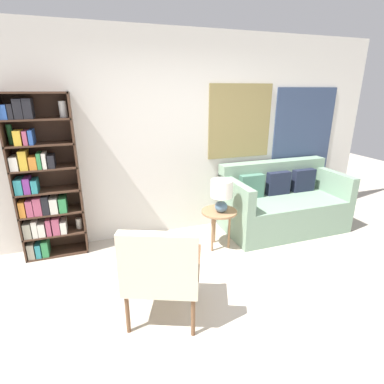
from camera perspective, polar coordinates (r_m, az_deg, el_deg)
The scene contains 7 objects.
ground_plane at distance 2.92m, azimuth 7.35°, elevation -23.74°, with size 14.00×14.00×0.00m, color #B2A899.
wall_back at distance 4.12m, azimuth -3.60°, elevation 10.32°, with size 6.40×0.08×2.70m.
bookshelf at distance 3.92m, azimuth -26.77°, elevation 1.47°, with size 0.72×0.30×1.95m.
armchair at distance 2.61m, azimuth -5.86°, elevation -14.34°, with size 0.81×0.80×0.94m.
couch at distance 4.62m, azimuth 16.68°, elevation -2.22°, with size 1.73×0.89×0.95m.
side_table at distance 3.84m, azimuth 5.19°, elevation -4.49°, with size 0.45×0.45×0.51m.
table_lamp at distance 3.69m, azimuth 5.67°, elevation 0.02°, with size 0.27×0.27×0.42m.
Camera 1 is at (-1.02, -1.89, 1.98)m, focal length 28.00 mm.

